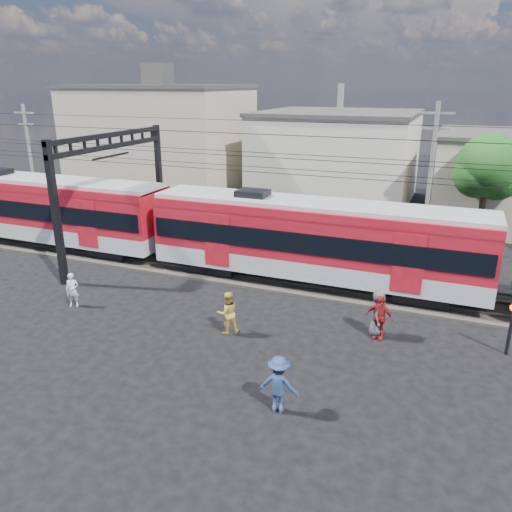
% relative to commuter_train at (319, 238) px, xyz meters
% --- Properties ---
extents(ground, '(120.00, 120.00, 0.00)m').
position_rel_commuter_train_xyz_m(ground, '(-1.63, -8.00, -2.40)').
color(ground, black).
rests_on(ground, ground).
extents(track_bed, '(70.00, 3.40, 0.12)m').
position_rel_commuter_train_xyz_m(track_bed, '(-1.63, 0.00, -2.34)').
color(track_bed, '#2D2823').
rests_on(track_bed, ground).
extents(rail_near, '(70.00, 0.12, 0.12)m').
position_rel_commuter_train_xyz_m(rail_near, '(-1.63, -0.75, -2.22)').
color(rail_near, '#59544C').
rests_on(rail_near, track_bed).
extents(rail_far, '(70.00, 0.12, 0.12)m').
position_rel_commuter_train_xyz_m(rail_far, '(-1.63, 0.75, -2.22)').
color(rail_far, '#59544C').
rests_on(rail_far, track_bed).
extents(commuter_train, '(50.30, 3.08, 4.17)m').
position_rel_commuter_train_xyz_m(commuter_train, '(0.00, 0.00, 0.00)').
color(commuter_train, black).
rests_on(commuter_train, ground).
extents(catenary, '(70.00, 9.30, 7.52)m').
position_rel_commuter_train_xyz_m(catenary, '(-10.28, -0.00, 2.73)').
color(catenary, black).
rests_on(catenary, ground).
extents(building_west, '(14.28, 10.20, 9.30)m').
position_rel_commuter_train_xyz_m(building_west, '(-18.63, 16.00, 2.25)').
color(building_west, tan).
rests_on(building_west, ground).
extents(building_midwest, '(12.24, 12.24, 7.30)m').
position_rel_commuter_train_xyz_m(building_midwest, '(-3.63, 19.00, 1.25)').
color(building_midwest, beige).
rests_on(building_midwest, ground).
extents(utility_pole_mid, '(1.80, 0.24, 8.50)m').
position_rel_commuter_train_xyz_m(utility_pole_mid, '(4.37, 7.00, 2.13)').
color(utility_pole_mid, slate).
rests_on(utility_pole_mid, ground).
extents(utility_pole_west, '(1.80, 0.24, 8.00)m').
position_rel_commuter_train_xyz_m(utility_pole_west, '(-23.63, 6.00, 1.88)').
color(utility_pole_west, slate).
rests_on(utility_pole_west, ground).
extents(tree_near, '(3.82, 3.64, 6.72)m').
position_rel_commuter_train_xyz_m(tree_near, '(7.55, 10.09, 2.26)').
color(tree_near, '#382619').
rests_on(tree_near, ground).
extents(pedestrian_a, '(0.67, 0.57, 1.55)m').
position_rel_commuter_train_xyz_m(pedestrian_a, '(-9.39, -6.42, -1.63)').
color(pedestrian_a, silver).
rests_on(pedestrian_a, ground).
extents(pedestrian_b, '(1.08, 1.06, 1.75)m').
position_rel_commuter_train_xyz_m(pedestrian_b, '(-1.96, -6.15, -1.53)').
color(pedestrian_b, gold).
rests_on(pedestrian_b, ground).
extents(pedestrian_c, '(1.24, 0.77, 1.84)m').
position_rel_commuter_train_xyz_m(pedestrian_c, '(1.57, -10.11, -1.48)').
color(pedestrian_c, navy).
rests_on(pedestrian_c, ground).
extents(pedestrian_d, '(1.13, 0.65, 1.81)m').
position_rel_commuter_train_xyz_m(pedestrian_d, '(3.63, -4.37, -1.50)').
color(pedestrian_d, maroon).
rests_on(pedestrian_d, ground).
extents(pedestrian_e, '(0.61, 0.93, 1.91)m').
position_rel_commuter_train_xyz_m(pedestrian_e, '(3.54, -4.13, -1.45)').
color(pedestrian_e, '#444549').
rests_on(pedestrian_e, ground).
extents(crossing_signal, '(0.30, 0.30, 2.07)m').
position_rel_commuter_train_xyz_m(crossing_signal, '(8.19, -3.84, -0.97)').
color(crossing_signal, black).
rests_on(crossing_signal, ground).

